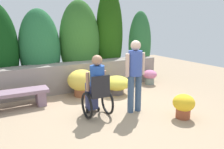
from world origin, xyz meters
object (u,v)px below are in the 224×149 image
Objects in this scene: flower_pot_terracotta_by_wall at (117,84)px; flower_pot_red_accent at (82,82)px; flower_pot_small_foreground at (184,105)px; person_standing_companion at (135,72)px; stone_bench at (15,97)px; person_in_wheelchair at (96,88)px; flower_pot_purple_near at (150,76)px.

flower_pot_terracotta_by_wall is 0.98× the size of flower_pot_red_accent.
person_standing_companion is at bearing 131.77° from flower_pot_small_foreground.
person_standing_companion reaches higher than flower_pot_small_foreground.
person_standing_companion is 1.82m from flower_pot_red_accent.
flower_pot_terracotta_by_wall is (0.28, 1.30, -0.64)m from person_standing_companion.
person_standing_companion is 2.16× the size of flower_pot_terracotta_by_wall.
flower_pot_red_accent is at bearing 160.99° from flower_pot_terracotta_by_wall.
flower_pot_terracotta_by_wall reaches higher than flower_pot_small_foreground.
flower_pot_terracotta_by_wall is (2.63, -0.17, 0.01)m from stone_bench.
flower_pot_red_accent is 1.47× the size of flower_pot_small_foreground.
person_standing_companion reaches higher than person_in_wheelchair.
flower_pot_small_foreground is at bearing -113.09° from flower_pot_purple_near.
person_standing_companion is 1.47m from flower_pot_terracotta_by_wall.
person_in_wheelchair is at bearing 162.89° from person_standing_companion.
stone_bench is at bearing -177.18° from flower_pot_purple_near.
person_in_wheelchair is 1.46m from flower_pot_red_accent.
flower_pot_small_foreground is (-1.05, -2.46, 0.01)m from flower_pot_purple_near.
stone_bench is 1.14× the size of person_in_wheelchair.
person_standing_companion is 2.51m from flower_pot_purple_near.
flower_pot_purple_near is (2.60, 1.48, -0.35)m from person_in_wheelchair.
flower_pot_red_accent reaches higher than stone_bench.
flower_pot_purple_near is 1.52m from flower_pot_terracotta_by_wall.
flower_pot_red_accent is at bearing 79.63° from person_in_wheelchair.
flower_pot_small_foreground reaches higher than stone_bench.
person_in_wheelchair reaches higher than flower_pot_terracotta_by_wall.
flower_pot_terracotta_by_wall is 1.44× the size of flower_pot_small_foreground.
person_standing_companion is at bearing -68.16° from flower_pot_red_accent.
flower_pot_purple_near is 2.68m from flower_pot_small_foreground.
stone_bench is at bearing 143.54° from flower_pot_small_foreground.
stone_bench is 2.93× the size of flower_pot_small_foreground.
person_standing_companion is (2.35, -1.47, 0.64)m from stone_bench.
stone_bench is 3.18× the size of flower_pot_purple_near.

